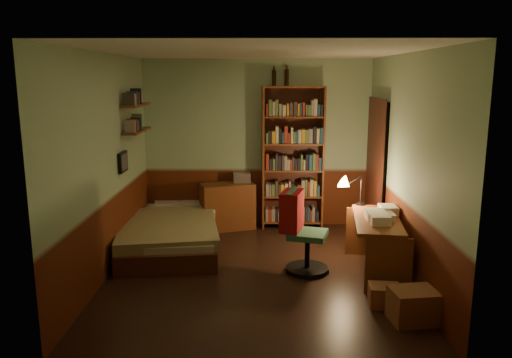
{
  "coord_description": "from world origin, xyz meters",
  "views": [
    {
      "loc": [
        0.05,
        -5.73,
        2.32
      ],
      "look_at": [
        0.0,
        0.25,
        1.1
      ],
      "focal_mm": 35.0,
      "sensor_mm": 36.0,
      "label": 1
    }
  ],
  "objects_px": {
    "bookshelf": "(292,158)",
    "cardboard_box_a": "(413,306)",
    "office_chair": "(308,228)",
    "cardboard_box_b": "(384,296)",
    "desk": "(376,246)",
    "dresser": "(228,206)",
    "desk_lamp": "(361,180)",
    "bed": "(171,222)",
    "mini_stereo": "(242,177)"
  },
  "relations": [
    {
      "from": "desk",
      "to": "dresser",
      "type": "bearing_deg",
      "value": 144.3
    },
    {
      "from": "desk_lamp",
      "to": "office_chair",
      "type": "relative_size",
      "value": 0.61
    },
    {
      "from": "cardboard_box_a",
      "to": "mini_stereo",
      "type": "bearing_deg",
      "value": 119.32
    },
    {
      "from": "bed",
      "to": "bookshelf",
      "type": "height_order",
      "value": "bookshelf"
    },
    {
      "from": "dresser",
      "to": "cardboard_box_b",
      "type": "relative_size",
      "value": 2.57
    },
    {
      "from": "dresser",
      "to": "mini_stereo",
      "type": "relative_size",
      "value": 3.05
    },
    {
      "from": "mini_stereo",
      "to": "cardboard_box_a",
      "type": "xyz_separation_m",
      "value": [
        1.76,
        -3.14,
        -0.63
      ]
    },
    {
      "from": "mini_stereo",
      "to": "cardboard_box_b",
      "type": "bearing_deg",
      "value": -65.19
    },
    {
      "from": "desk",
      "to": "cardboard_box_b",
      "type": "distance_m",
      "value": 0.94
    },
    {
      "from": "desk_lamp",
      "to": "office_chair",
      "type": "height_order",
      "value": "desk_lamp"
    },
    {
      "from": "cardboard_box_a",
      "to": "cardboard_box_b",
      "type": "height_order",
      "value": "cardboard_box_a"
    },
    {
      "from": "bookshelf",
      "to": "cardboard_box_b",
      "type": "height_order",
      "value": "bookshelf"
    },
    {
      "from": "office_chair",
      "to": "cardboard_box_a",
      "type": "distance_m",
      "value": 1.6
    },
    {
      "from": "cardboard_box_a",
      "to": "dresser",
      "type": "bearing_deg",
      "value": 123.36
    },
    {
      "from": "bookshelf",
      "to": "office_chair",
      "type": "bearing_deg",
      "value": -90.9
    },
    {
      "from": "cardboard_box_b",
      "to": "bookshelf",
      "type": "bearing_deg",
      "value": 105.87
    },
    {
      "from": "office_chair",
      "to": "cardboard_box_b",
      "type": "distance_m",
      "value": 1.25
    },
    {
      "from": "bookshelf",
      "to": "cardboard_box_b",
      "type": "bearing_deg",
      "value": -77.32
    },
    {
      "from": "mini_stereo",
      "to": "desk",
      "type": "height_order",
      "value": "mini_stereo"
    },
    {
      "from": "mini_stereo",
      "to": "desk",
      "type": "bearing_deg",
      "value": -53.1
    },
    {
      "from": "bed",
      "to": "bookshelf",
      "type": "xyz_separation_m",
      "value": [
        1.74,
        0.88,
        0.76
      ]
    },
    {
      "from": "desk",
      "to": "office_chair",
      "type": "xyz_separation_m",
      "value": [
        -0.82,
        0.02,
        0.21
      ]
    },
    {
      "from": "bookshelf",
      "to": "desk",
      "type": "xyz_separation_m",
      "value": [
        0.89,
        -1.87,
        -0.76
      ]
    },
    {
      "from": "mini_stereo",
      "to": "office_chair",
      "type": "distance_m",
      "value": 2.08
    },
    {
      "from": "dresser",
      "to": "desk_lamp",
      "type": "height_order",
      "value": "desk_lamp"
    },
    {
      "from": "desk_lamp",
      "to": "cardboard_box_b",
      "type": "distance_m",
      "value": 1.78
    },
    {
      "from": "bed",
      "to": "mini_stereo",
      "type": "xyz_separation_m",
      "value": [
        0.96,
        0.92,
        0.45
      ]
    },
    {
      "from": "desk",
      "to": "desk_lamp",
      "type": "height_order",
      "value": "desk_lamp"
    },
    {
      "from": "bookshelf",
      "to": "office_chair",
      "type": "distance_m",
      "value": 1.92
    },
    {
      "from": "bed",
      "to": "cardboard_box_a",
      "type": "height_order",
      "value": "bed"
    },
    {
      "from": "mini_stereo",
      "to": "cardboard_box_b",
      "type": "distance_m",
      "value": 3.29
    },
    {
      "from": "dresser",
      "to": "cardboard_box_b",
      "type": "height_order",
      "value": "dresser"
    },
    {
      "from": "dresser",
      "to": "cardboard_box_a",
      "type": "xyz_separation_m",
      "value": [
        1.98,
        -3.01,
        -0.2
      ]
    },
    {
      "from": "bed",
      "to": "desk",
      "type": "xyz_separation_m",
      "value": [
        2.63,
        -0.99,
        0.0
      ]
    },
    {
      "from": "cardboard_box_b",
      "to": "mini_stereo",
      "type": "bearing_deg",
      "value": 119.19
    },
    {
      "from": "bed",
      "to": "bookshelf",
      "type": "distance_m",
      "value": 2.09
    },
    {
      "from": "mini_stereo",
      "to": "office_chair",
      "type": "relative_size",
      "value": 0.24
    },
    {
      "from": "dresser",
      "to": "office_chair",
      "type": "height_order",
      "value": "office_chair"
    },
    {
      "from": "bookshelf",
      "to": "office_chair",
      "type": "xyz_separation_m",
      "value": [
        0.07,
        -1.84,
        -0.55
      ]
    },
    {
      "from": "bed",
      "to": "dresser",
      "type": "height_order",
      "value": "dresser"
    },
    {
      "from": "mini_stereo",
      "to": "desk_lamp",
      "type": "xyz_separation_m",
      "value": [
        1.6,
        -1.27,
        0.22
      ]
    },
    {
      "from": "desk",
      "to": "cardboard_box_b",
      "type": "height_order",
      "value": "desk"
    },
    {
      "from": "bookshelf",
      "to": "cardboard_box_a",
      "type": "height_order",
      "value": "bookshelf"
    },
    {
      "from": "bookshelf",
      "to": "cardboard_box_a",
      "type": "bearing_deg",
      "value": -75.62
    },
    {
      "from": "dresser",
      "to": "bookshelf",
      "type": "bearing_deg",
      "value": -13.44
    },
    {
      "from": "bed",
      "to": "bookshelf",
      "type": "bearing_deg",
      "value": 20.67
    },
    {
      "from": "bookshelf",
      "to": "cardboard_box_b",
      "type": "relative_size",
      "value": 6.98
    },
    {
      "from": "desk",
      "to": "bookshelf",
      "type": "bearing_deg",
      "value": 123.06
    },
    {
      "from": "desk_lamp",
      "to": "cardboard_box_b",
      "type": "bearing_deg",
      "value": -98.29
    },
    {
      "from": "desk_lamp",
      "to": "cardboard_box_b",
      "type": "relative_size",
      "value": 2.11
    }
  ]
}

